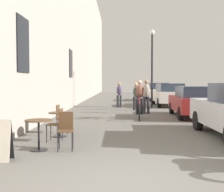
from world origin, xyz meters
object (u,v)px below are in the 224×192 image
(cafe_table_near, at_px, (39,128))
(cafe_chair_mid_toward_street, at_px, (61,117))
(street_lamp, at_px, (152,58))
(pedestrian_near, at_px, (146,94))
(cyclist_on_bicycle, at_px, (139,100))
(parked_car_third, at_px, (168,94))
(cafe_chair_near_toward_street, at_px, (66,128))
(cafe_table_mid, at_px, (60,119))
(pedestrian_mid, at_px, (136,95))
(cafe_chair_mid_toward_wall, at_px, (57,122))
(parked_car_second, at_px, (193,101))
(parked_car_fourth, at_px, (158,91))
(pedestrian_far, at_px, (119,93))

(cafe_table_near, relative_size, cafe_chair_mid_toward_street, 0.81)
(cafe_chair_mid_toward_street, bearing_deg, street_lamp, 67.22)
(pedestrian_near, height_order, street_lamp, street_lamp)
(cyclist_on_bicycle, height_order, parked_car_third, cyclist_on_bicycle)
(cafe_chair_near_toward_street, bearing_deg, parked_car_third, 70.27)
(street_lamp, bearing_deg, cyclist_on_bicycle, -101.85)
(cafe_table_mid, bearing_deg, pedestrian_mid, 71.67)
(cafe_table_mid, relative_size, cafe_chair_mid_toward_wall, 0.81)
(parked_car_second, bearing_deg, parked_car_fourth, 89.62)
(cafe_table_near, relative_size, street_lamp, 0.15)
(cafe_table_mid, height_order, parked_car_fourth, parked_car_fourth)
(cyclist_on_bicycle, xyz_separation_m, street_lamp, (1.21, 5.75, 2.30))
(cafe_chair_near_toward_street, height_order, cafe_chair_mid_toward_street, same)
(pedestrian_near, relative_size, parked_car_fourth, 0.39)
(pedestrian_near, distance_m, street_lamp, 4.17)
(cafe_table_near, height_order, cyclist_on_bicycle, cyclist_on_bicycle)
(street_lamp, height_order, parked_car_second, street_lamp)
(cafe_chair_mid_toward_street, relative_size, street_lamp, 0.18)
(cafe_table_near, xyz_separation_m, pedestrian_mid, (2.89, 10.00, 0.38))
(pedestrian_near, distance_m, pedestrian_far, 3.94)
(pedestrian_near, bearing_deg, cyclist_on_bicycle, -102.95)
(cafe_chair_mid_toward_street, relative_size, parked_car_fourth, 0.20)
(cafe_chair_mid_toward_street, bearing_deg, parked_car_second, 39.65)
(cafe_chair_mid_toward_street, bearing_deg, parked_car_fourth, 72.56)
(street_lamp, bearing_deg, pedestrian_mid, -123.18)
(cafe_chair_near_toward_street, bearing_deg, pedestrian_mid, 77.14)
(cyclist_on_bicycle, bearing_deg, street_lamp, 78.15)
(pedestrian_mid, bearing_deg, cafe_chair_mid_toward_street, -110.21)
(cafe_chair_mid_toward_wall, height_order, parked_car_third, parked_car_third)
(pedestrian_mid, bearing_deg, cafe_table_mid, -108.33)
(pedestrian_mid, bearing_deg, cafe_chair_mid_toward_wall, -106.55)
(pedestrian_far, xyz_separation_m, parked_car_fourth, (3.45, 7.37, -0.09))
(cafe_table_near, distance_m, cyclist_on_bicycle, 6.58)
(parked_car_third, bearing_deg, pedestrian_far, -160.81)
(cafe_chair_near_toward_street, height_order, pedestrian_mid, pedestrian_mid)
(cafe_chair_mid_toward_wall, bearing_deg, parked_car_third, 67.19)
(parked_car_fourth, bearing_deg, parked_car_third, -91.02)
(cafe_table_mid, height_order, cafe_chair_mid_toward_wall, cafe_chair_mid_toward_wall)
(pedestrian_mid, relative_size, parked_car_second, 0.39)
(cafe_chair_mid_toward_street, bearing_deg, cafe_table_near, -91.65)
(street_lamp, distance_m, parked_car_fourth, 8.01)
(cafe_chair_near_toward_street, xyz_separation_m, parked_car_second, (4.67, 6.60, 0.22))
(parked_car_second, bearing_deg, street_lamp, 104.49)
(pedestrian_mid, relative_size, parked_car_third, 0.37)
(parked_car_third, bearing_deg, cyclist_on_bicycle, -109.28)
(cafe_chair_near_toward_street, height_order, cyclist_on_bicycle, cyclist_on_bicycle)
(cafe_table_near, distance_m, street_lamp, 12.63)
(cafe_table_mid, distance_m, pedestrian_mid, 8.73)
(cafe_table_mid, relative_size, parked_car_fourth, 0.16)
(cafe_chair_near_toward_street, height_order, pedestrian_near, pedestrian_near)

